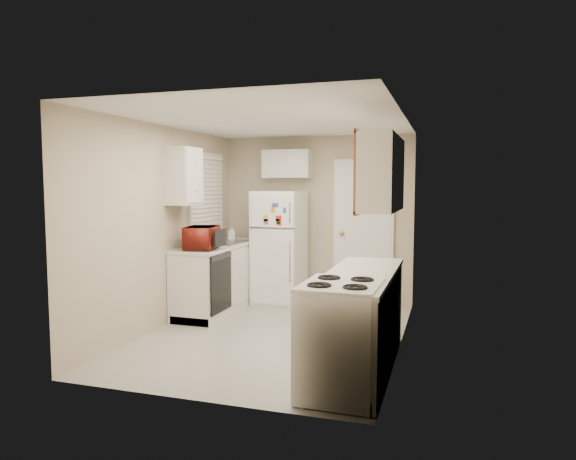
% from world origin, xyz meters
% --- Properties ---
extents(floor, '(3.80, 3.80, 0.00)m').
position_xyz_m(floor, '(0.00, 0.00, 0.00)').
color(floor, '#B7B5AD').
rests_on(floor, ground).
extents(ceiling, '(3.80, 3.80, 0.00)m').
position_xyz_m(ceiling, '(0.00, 0.00, 2.40)').
color(ceiling, white).
rests_on(ceiling, floor).
extents(wall_left, '(3.80, 3.80, 0.00)m').
position_xyz_m(wall_left, '(-1.40, 0.00, 1.20)').
color(wall_left, '#BEAE92').
rests_on(wall_left, floor).
extents(wall_right, '(3.80, 3.80, 0.00)m').
position_xyz_m(wall_right, '(1.40, 0.00, 1.20)').
color(wall_right, '#BEAE92').
rests_on(wall_right, floor).
extents(wall_back, '(2.80, 2.80, 0.00)m').
position_xyz_m(wall_back, '(0.00, 1.90, 1.20)').
color(wall_back, '#BEAE92').
rests_on(wall_back, floor).
extents(wall_front, '(2.80, 2.80, 0.00)m').
position_xyz_m(wall_front, '(0.00, -1.90, 1.20)').
color(wall_front, '#BEAE92').
rests_on(wall_front, floor).
extents(left_counter, '(0.60, 1.80, 0.90)m').
position_xyz_m(left_counter, '(-1.10, 0.90, 0.45)').
color(left_counter, silver).
rests_on(left_counter, floor).
extents(dishwasher, '(0.03, 0.58, 0.72)m').
position_xyz_m(dishwasher, '(-0.81, 0.30, 0.49)').
color(dishwasher, black).
rests_on(dishwasher, floor).
extents(sink, '(0.54, 0.74, 0.16)m').
position_xyz_m(sink, '(-1.10, 1.05, 0.86)').
color(sink, gray).
rests_on(sink, left_counter).
extents(microwave, '(0.56, 0.38, 0.34)m').
position_xyz_m(microwave, '(-1.05, 0.29, 1.05)').
color(microwave, maroon).
rests_on(microwave, left_counter).
extents(soap_bottle, '(0.12, 0.12, 0.20)m').
position_xyz_m(soap_bottle, '(-1.15, 1.43, 1.00)').
color(soap_bottle, silver).
rests_on(soap_bottle, left_counter).
extents(window_blinds, '(0.10, 0.98, 1.08)m').
position_xyz_m(window_blinds, '(-1.36, 1.05, 1.60)').
color(window_blinds, silver).
rests_on(window_blinds, wall_left).
extents(upper_cabinet_left, '(0.30, 0.45, 0.70)m').
position_xyz_m(upper_cabinet_left, '(-1.25, 0.22, 1.80)').
color(upper_cabinet_left, silver).
rests_on(upper_cabinet_left, wall_left).
extents(refrigerator, '(0.69, 0.67, 1.61)m').
position_xyz_m(refrigerator, '(-0.45, 1.52, 0.80)').
color(refrigerator, white).
rests_on(refrigerator, floor).
extents(cabinet_over_fridge, '(0.70, 0.30, 0.40)m').
position_xyz_m(cabinet_over_fridge, '(-0.40, 1.75, 2.00)').
color(cabinet_over_fridge, silver).
rests_on(cabinet_over_fridge, wall_back).
extents(interior_door, '(0.86, 0.06, 2.08)m').
position_xyz_m(interior_door, '(0.70, 1.86, 1.02)').
color(interior_door, white).
rests_on(interior_door, floor).
extents(right_counter, '(0.60, 2.00, 0.90)m').
position_xyz_m(right_counter, '(1.10, -0.80, 0.45)').
color(right_counter, silver).
rests_on(right_counter, floor).
extents(stove, '(0.62, 0.76, 0.91)m').
position_xyz_m(stove, '(1.05, -1.43, 0.46)').
color(stove, white).
rests_on(stove, floor).
extents(upper_cabinet_right, '(0.30, 1.20, 0.70)m').
position_xyz_m(upper_cabinet_right, '(1.25, -0.50, 1.80)').
color(upper_cabinet_right, silver).
rests_on(upper_cabinet_right, wall_right).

